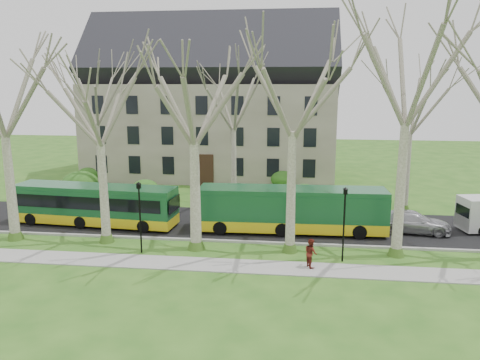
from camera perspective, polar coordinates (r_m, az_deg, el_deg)
name	(u,v)px	position (r m, az deg, el deg)	size (l,w,h in m)	color
ground	(241,251)	(29.05, 0.16, -8.64)	(120.00, 120.00, 0.00)	#2B5C1A
sidewalk	(236,266)	(26.72, -0.47, -10.44)	(70.00, 2.00, 0.06)	gray
road	(250,224)	(34.22, 1.24, -5.41)	(80.00, 8.00, 0.06)	black
curb	(244,242)	(30.42, 0.50, -7.54)	(80.00, 0.25, 0.14)	#A5A39E
building	(212,102)	(51.90, -3.37, 9.46)	(26.50, 12.20, 16.00)	gray
tree_row_verge	(242,137)	(27.70, 0.25, 5.28)	(49.00, 7.00, 14.00)	gray
tree_row_far	(241,134)	(38.53, 0.11, 5.61)	(33.00, 7.00, 12.00)	gray
lamp_row	(239,215)	(27.30, -0.08, -4.30)	(36.22, 0.22, 4.30)	black
hedges	(208,185)	(42.77, -3.86, -0.59)	(30.60, 8.60, 2.00)	#295117
bus_lead	(95,205)	(35.27, -17.24, -2.87)	(11.84, 2.47, 2.96)	#16502A
bus_follow	(292,209)	(32.27, 6.33, -3.56)	(12.65, 2.64, 3.16)	#16502A
sedan	(412,222)	(34.26, 20.28, -4.80)	(2.05, 5.03, 1.46)	#A8A7AC
pedestrian_b	(311,253)	(26.55, 8.64, -8.77)	(0.79, 0.62, 1.63)	maroon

